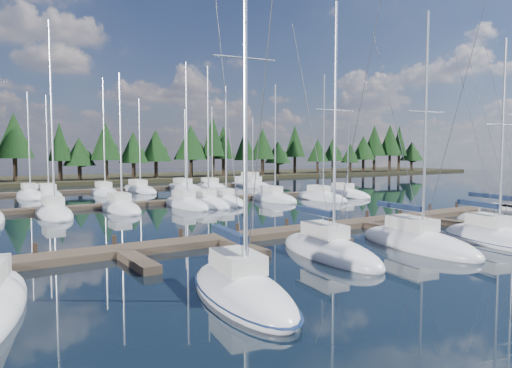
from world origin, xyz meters
TOP-DOWN VIEW (x-y plane):
  - ground at (0.00, 30.00)m, footprint 260.00×260.00m
  - far_shore at (0.00, 90.00)m, footprint 220.00×30.00m
  - main_dock at (0.00, 17.36)m, footprint 44.00×6.13m
  - back_docks at (0.00, 49.58)m, footprint 50.00×21.80m
  - front_sailboat_1 at (-10.40, 8.08)m, footprint 3.95×8.33m
  - front_sailboat_2 at (-2.88, 11.54)m, footprint 3.58×8.56m
  - front_sailboat_3 at (2.95, 10.46)m, footprint 4.08×9.10m
  - front_sailboat_4 at (7.94, 8.72)m, footprint 4.75×8.42m
  - front_sailboat_5 at (13.59, 10.87)m, footprint 5.45×10.35m
  - back_sailboat_rows at (0.20, 46.09)m, footprint 45.83×32.99m
  - motor_yacht_right at (21.23, 57.64)m, footprint 4.85×8.18m
  - tree_line at (-1.39, 80.26)m, footprint 185.65×11.99m

SIDE VIEW (x-z plane):
  - ground at x=0.00m, z-range 0.00..0.00m
  - back_docks at x=0.00m, z-range 0.00..0.40m
  - main_dock at x=0.00m, z-range -0.25..0.65m
  - back_sailboat_rows at x=0.20m, z-range -8.42..8.95m
  - front_sailboat_4 at x=7.94m, z-range -6.19..6.76m
  - front_sailboat_3 at x=2.95m, z-range -6.76..7.33m
  - front_sailboat_5 at x=13.59m, z-range -7.07..7.66m
  - front_sailboat_2 at x=-2.88m, z-range -6.63..7.23m
  - far_shore at x=0.00m, z-range 0.00..0.60m
  - front_sailboat_1 at x=-10.40m, z-range -7.70..8.32m
  - motor_yacht_right at x=21.23m, z-range -1.50..2.37m
  - tree_line at x=-1.39m, z-range 0.60..13.91m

